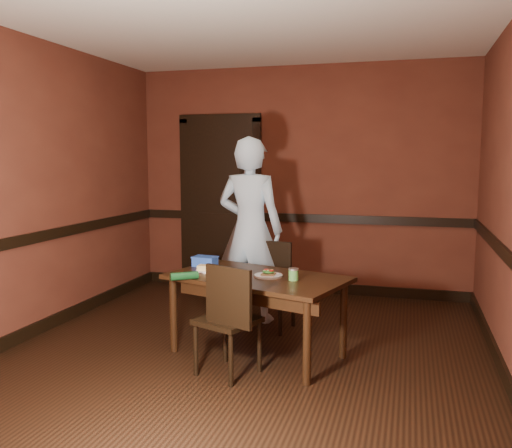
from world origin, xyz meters
The scene contains 21 objects.
floor centered at (0.00, 0.00, 0.00)m, with size 4.00×4.50×0.01m, color black.
ceiling centered at (0.00, 0.00, 2.70)m, with size 4.00×4.50×0.01m, color white.
wall_back centered at (0.00, 2.25, 1.35)m, with size 4.00×0.02×2.70m, color #5B291B.
wall_front centered at (0.00, -2.25, 1.35)m, with size 4.00×0.02×2.70m, color #5B291B.
wall_left centered at (-2.00, 0.00, 1.35)m, with size 0.02×4.50×2.70m, color #5B291B.
dado_back centered at (0.00, 2.23, 0.90)m, with size 4.00×0.03×0.10m, color black.
dado_left centered at (-1.99, 0.00, 0.90)m, with size 0.03×4.50×0.10m, color black.
dado_right centered at (1.99, 0.00, 0.90)m, with size 0.03×4.50×0.10m, color black.
baseboard_back centered at (0.00, 2.23, 0.06)m, with size 4.00×0.03×0.12m, color black.
baseboard_left centered at (-1.99, 0.00, 0.06)m, with size 0.03×4.50×0.12m, color black.
baseboard_right centered at (1.99, 0.00, 0.06)m, with size 0.03×4.50×0.12m, color black.
door centered at (-1.00, 2.22, 1.09)m, with size 1.05×0.07×2.20m.
dining_table centered at (0.10, 0.03, 0.33)m, with size 1.42×0.80×0.66m, color black.
chair_far centered at (0.04, 0.73, 0.41)m, with size 0.38×0.38×0.82m, color black, non-canonical shape.
chair_near centered at (0.00, -0.41, 0.43)m, with size 0.40×0.40×0.86m, color black, non-canonical shape.
person centered at (-0.23, 0.96, 0.91)m, with size 0.67×0.44×1.83m, color #A9C8D9.
sandwich_plate centered at (0.20, 0.03, 0.68)m, with size 0.23×0.23×0.06m.
sauce_jar centered at (0.42, -0.04, 0.71)m, with size 0.08×0.08×0.10m.
cheese_saucer centered at (-0.37, 0.08, 0.69)m, with size 0.17×0.17×0.05m.
food_tub centered at (-0.45, 0.28, 0.71)m, with size 0.22×0.16×0.09m.
wrapped_veg centered at (-0.41, -0.26, 0.70)m, with size 0.06×0.06×0.22m, color #103A18.
Camera 1 is at (1.28, -4.13, 1.62)m, focal length 38.00 mm.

